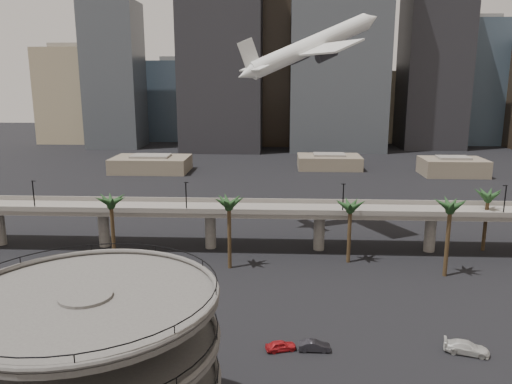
{
  "coord_description": "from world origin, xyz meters",
  "views": [
    {
      "loc": [
        2.9,
        -41.49,
        33.59
      ],
      "look_at": [
        -0.43,
        28.0,
        17.88
      ],
      "focal_mm": 35.0,
      "sensor_mm": 36.0,
      "label": 1
    }
  ],
  "objects_px": {
    "airborne_jet": "(311,47)",
    "car_a": "(281,346)",
    "overpass": "(265,214)",
    "parking_ramp": "(91,365)",
    "car_c": "(467,348)",
    "car_b": "(314,346)"
  },
  "relations": [
    {
      "from": "airborne_jet",
      "to": "car_b",
      "type": "relative_size",
      "value": 8.15
    },
    {
      "from": "parking_ramp",
      "to": "car_b",
      "type": "bearing_deg",
      "value": 44.3
    },
    {
      "from": "parking_ramp",
      "to": "overpass",
      "type": "bearing_deg",
      "value": 77.57
    },
    {
      "from": "car_a",
      "to": "airborne_jet",
      "type": "bearing_deg",
      "value": -22.08
    },
    {
      "from": "car_b",
      "to": "car_c",
      "type": "height_order",
      "value": "car_c"
    },
    {
      "from": "overpass",
      "to": "car_a",
      "type": "xyz_separation_m",
      "value": [
        3.29,
        -39.09,
        -6.68
      ]
    },
    {
      "from": "airborne_jet",
      "to": "car_a",
      "type": "xyz_separation_m",
      "value": [
        -6.07,
        -55.27,
        -39.92
      ]
    },
    {
      "from": "parking_ramp",
      "to": "car_a",
      "type": "height_order",
      "value": "parking_ramp"
    },
    {
      "from": "overpass",
      "to": "car_a",
      "type": "relative_size",
      "value": 33.37
    },
    {
      "from": "overpass",
      "to": "car_c",
      "type": "relative_size",
      "value": 23.95
    },
    {
      "from": "overpass",
      "to": "car_a",
      "type": "distance_m",
      "value": 39.79
    },
    {
      "from": "car_a",
      "to": "car_c",
      "type": "distance_m",
      "value": 23.3
    },
    {
      "from": "parking_ramp",
      "to": "car_c",
      "type": "height_order",
      "value": "parking_ramp"
    },
    {
      "from": "airborne_jet",
      "to": "car_c",
      "type": "distance_m",
      "value": 69.9
    },
    {
      "from": "overpass",
      "to": "airborne_jet",
      "type": "height_order",
      "value": "airborne_jet"
    },
    {
      "from": "car_a",
      "to": "car_c",
      "type": "xyz_separation_m",
      "value": [
        23.3,
        0.45,
        0.12
      ]
    },
    {
      "from": "car_a",
      "to": "car_b",
      "type": "distance_m",
      "value": 4.24
    },
    {
      "from": "car_a",
      "to": "car_b",
      "type": "relative_size",
      "value": 0.95
    },
    {
      "from": "parking_ramp",
      "to": "car_a",
      "type": "bearing_deg",
      "value": 50.71
    },
    {
      "from": "overpass",
      "to": "car_a",
      "type": "height_order",
      "value": "overpass"
    },
    {
      "from": "parking_ramp",
      "to": "car_b",
      "type": "height_order",
      "value": "parking_ramp"
    },
    {
      "from": "overpass",
      "to": "car_c",
      "type": "bearing_deg",
      "value": -55.47
    }
  ]
}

